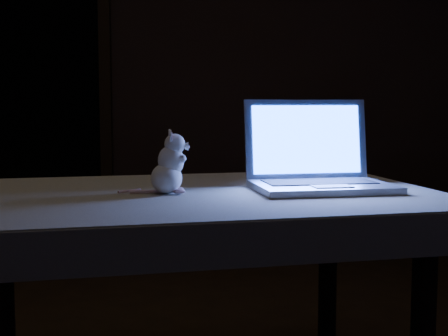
# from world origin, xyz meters

# --- Properties ---
(back_wall) EXTENTS (4.50, 0.04, 2.60)m
(back_wall) POSITION_xyz_m (0.00, 2.50, 1.30)
(back_wall) COLOR black
(back_wall) RESTS_ON ground
(doorway) EXTENTS (1.06, 0.36, 2.13)m
(doorway) POSITION_xyz_m (-1.10, 2.50, 1.06)
(doorway) COLOR black
(doorway) RESTS_ON back_wall
(table) EXTENTS (1.51, 1.17, 0.71)m
(table) POSITION_xyz_m (0.22, -0.17, 0.36)
(table) COLOR black
(table) RESTS_ON floor
(tablecloth) EXTENTS (1.56, 1.15, 0.10)m
(tablecloth) POSITION_xyz_m (0.28, -0.20, 0.67)
(tablecloth) COLOR beige
(tablecloth) RESTS_ON table
(laptop) EXTENTS (0.47, 0.43, 0.27)m
(laptop) POSITION_xyz_m (0.60, -0.13, 0.86)
(laptop) COLOR #ADADB1
(laptop) RESTS_ON tablecloth
(plush_mouse) EXTENTS (0.15, 0.15, 0.18)m
(plush_mouse) POSITION_xyz_m (0.15, -0.21, 0.81)
(plush_mouse) COLOR white
(plush_mouse) RESTS_ON tablecloth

